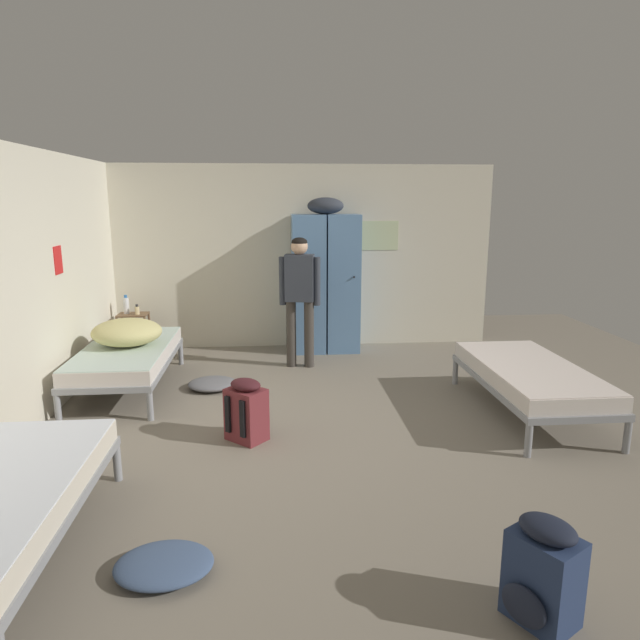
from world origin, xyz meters
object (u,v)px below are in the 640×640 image
Objects in this scene: clothes_pile_denim at (164,565)px; water_bottle at (126,305)px; lotion_bottle at (137,310)px; backpack_navy at (542,574)px; locker_bank at (325,280)px; clothes_pile_grey at (213,384)px; bed_left_rear at (127,356)px; person_traveler at (300,290)px; bedding_heap at (127,332)px; shelf_unit at (134,330)px; bed_right at (530,376)px; backpack_maroon at (247,411)px.

water_bottle is at bearing 105.70° from clothes_pile_denim.
lotion_bottle reaches higher than backpack_navy.
locker_bank reaches higher than clothes_pile_grey.
bed_left_rear reaches higher than clothes_pile_denim.
backpack_navy is (3.21, -5.11, -0.42)m from water_bottle.
person_traveler is 4.58m from backpack_navy.
locker_bank reaches higher than backpack_navy.
lotion_bottle is at bearing 97.67° from bed_left_rear.
backpack_navy reaches higher than clothes_pile_denim.
bed_left_rear is 1.19× the size of person_traveler.
bedding_heap is at bearing -81.78° from lotion_bottle.
clothes_pile_denim is (1.21, -4.57, -0.29)m from shelf_unit.
lotion_bottle is at bearing -177.21° from locker_bank.
backpack_navy is 1.03× the size of clothes_pile_grey.
bedding_heap is at bearing 164.93° from bed_right.
bed_left_rear is 3.45× the size of backpack_maroon.
bedding_heap is at bearing -79.10° from shelf_unit.
clothes_pile_denim is (-0.96, -3.90, -0.91)m from person_traveler.
water_bottle is (-0.08, 0.02, 0.34)m from shelf_unit.
water_bottle is 2.01m from clothes_pile_grey.
locker_bank reaches higher than shelf_unit.
person_traveler reaches higher than clothes_pile_denim.
person_traveler is 2.91× the size of backpack_maroon.
clothes_pile_denim is (-0.39, -1.77, -0.21)m from backpack_maroon.
locker_bank reaches higher than clothes_pile_denim.
locker_bank reaches higher than person_traveler.
backpack_navy reaches higher than bed_right.
water_bottle reaches higher than bed_left_rear.
bed_left_rear is at bearing 176.78° from clothes_pile_grey.
bed_left_rear is (-2.31, -1.46, -0.59)m from locker_bank.
backpack_maroon is at bearing 77.43° from clothes_pile_denim.
clothes_pile_denim is at bearing 164.85° from backpack_navy.
shelf_unit reaches higher than bed_right.
shelf_unit is at bearing -14.04° from water_bottle.
water_bottle is (-0.33, 1.40, 0.30)m from bed_left_rear.
water_bottle reaches higher than backpack_navy.
bed_left_rear is at bearing -147.69° from locker_bank.
person_traveler is 2.32m from backpack_maroon.
shelf_unit is 4.73m from clothes_pile_denim.
water_bottle reaches higher than backpack_maroon.
lotion_bottle is 1.86m from clothes_pile_grey.
clothes_pile_denim is (-1.35, -4.65, -0.91)m from locker_bank.
bed_right is at bearing -29.15° from water_bottle.
person_traveler is at bearing 20.29° from bed_left_rear.
lotion_bottle is 4.70m from clothes_pile_denim.
lotion_bottle reaches higher than clothes_pile_denim.
shelf_unit reaches higher than clothes_pile_grey.
bed_right is 3.54× the size of clothes_pile_grey.
bedding_heap is 1.31m from lotion_bottle.
clothes_pile_grey is at bearing -132.71° from locker_bank.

